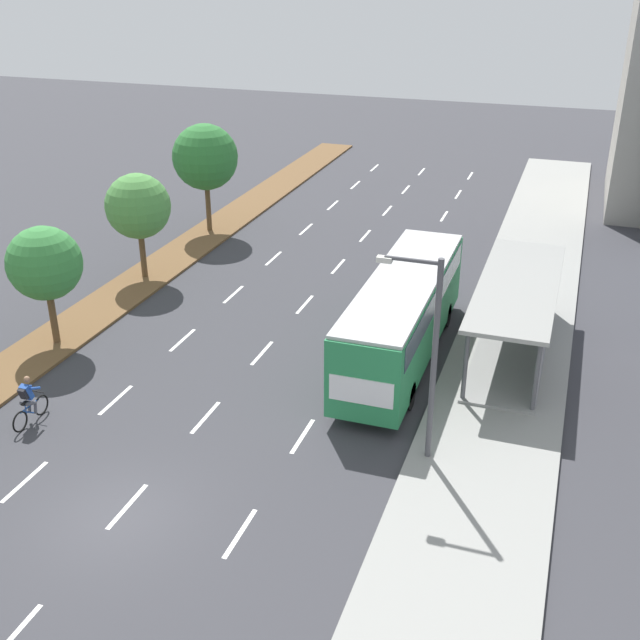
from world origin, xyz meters
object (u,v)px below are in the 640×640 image
at_px(bus_shelter, 523,311).
at_px(median_tree_fourth, 205,157).
at_px(bus, 403,310).
at_px(streetlight, 429,347).
at_px(median_tree_third, 138,206).
at_px(median_tree_second, 44,264).
at_px(cyclist, 29,402).

relative_size(bus_shelter, median_tree_fourth, 1.62).
distance_m(bus_shelter, bus, 4.63).
distance_m(bus, streetlight, 6.84).
distance_m(median_tree_third, streetlight, 18.79).
bearing_deg(median_tree_fourth, median_tree_second, -88.47).
bearing_deg(median_tree_fourth, bus_shelter, -27.84).
relative_size(bus, median_tree_fourth, 1.91).
relative_size(cyclist, median_tree_second, 0.38).
relative_size(median_tree_fourth, streetlight, 0.91).
bearing_deg(cyclist, streetlight, 9.86).
xyz_separation_m(bus, cyclist, (-10.60, -8.44, -1.28)).
height_order(cyclist, median_tree_second, median_tree_second).
bearing_deg(median_tree_fourth, streetlight, -47.74).
bearing_deg(bus_shelter, bus, -157.58).
bearing_deg(streetlight, bus_shelter, 75.22).
bearing_deg(median_tree_fourth, median_tree_third, -88.95).
xyz_separation_m(bus_shelter, bus, (-4.28, -1.76, 0.20)).
bearing_deg(median_tree_second, median_tree_fourth, 91.53).
height_order(median_tree_second, streetlight, streetlight).
xyz_separation_m(median_tree_second, median_tree_third, (-0.26, 7.28, 0.14)).
height_order(bus_shelter, median_tree_fourth, median_tree_fourth).
height_order(median_tree_third, streetlight, streetlight).
bearing_deg(bus_shelter, cyclist, -145.54).
relative_size(bus, cyclist, 6.20).
bearing_deg(cyclist, bus_shelter, 34.46).
height_order(cyclist, streetlight, streetlight).
bearing_deg(bus, median_tree_second, -166.14).
bearing_deg(streetlight, median_tree_fourth, 132.26).
bearing_deg(median_tree_third, bus, -16.36).
relative_size(cyclist, median_tree_fourth, 0.31).
xyz_separation_m(median_tree_third, streetlight, (15.76, -10.22, 0.29)).
relative_size(bus, streetlight, 1.74).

